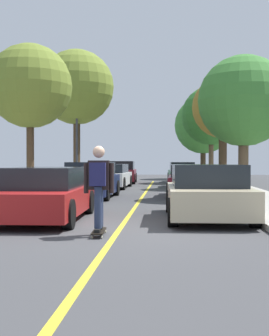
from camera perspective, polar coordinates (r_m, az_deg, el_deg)
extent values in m
plane|color=#424244|center=(9.42, -2.07, -7.92)|extent=(80.00, 80.00, 0.00)
cube|color=gold|center=(13.37, -0.21, -5.30)|extent=(0.12, 39.20, 0.01)
cube|color=maroon|center=(11.31, -11.26, -4.01)|extent=(1.98, 4.35, 0.60)
cube|color=black|center=(11.43, -11.09, -1.18)|extent=(1.72, 2.69, 0.50)
cylinder|color=black|center=(9.73, -8.28, -5.74)|extent=(0.24, 0.65, 0.64)
cylinder|color=black|center=(12.58, -5.75, -4.25)|extent=(0.24, 0.65, 0.64)
cylinder|color=black|center=(12.95, -13.49, -4.12)|extent=(0.24, 0.65, 0.64)
cube|color=navy|center=(17.89, -5.51, -2.05)|extent=(1.87, 4.10, 0.71)
cube|color=black|center=(18.01, -5.43, -0.09)|extent=(1.62, 2.47, 0.52)
cylinder|color=black|center=(16.45, -3.58, -3.04)|extent=(0.24, 0.65, 0.64)
cylinder|color=black|center=(16.80, -9.16, -2.97)|extent=(0.24, 0.65, 0.64)
cylinder|color=black|center=(19.08, -2.31, -2.51)|extent=(0.24, 0.65, 0.64)
cylinder|color=black|center=(19.38, -7.15, -2.46)|extent=(0.24, 0.65, 0.64)
cube|color=white|center=(24.43, -2.92, -1.35)|extent=(1.86, 4.58, 0.65)
cube|color=black|center=(24.40, -2.92, -0.05)|extent=(1.60, 2.75, 0.46)
cylinder|color=black|center=(22.77, -1.48, -1.97)|extent=(0.24, 0.65, 0.64)
cylinder|color=black|center=(23.03, -5.49, -1.94)|extent=(0.24, 0.65, 0.64)
cylinder|color=black|center=(25.89, -0.62, -1.63)|extent=(0.24, 0.65, 0.64)
cylinder|color=black|center=(26.12, -4.17, -1.61)|extent=(0.24, 0.65, 0.64)
cube|color=maroon|center=(29.98, -1.61, -0.88)|extent=(1.93, 4.23, 0.71)
cube|color=black|center=(30.08, -1.59, 0.34)|extent=(1.66, 2.47, 0.56)
cylinder|color=black|center=(28.56, -0.12, -1.40)|extent=(0.24, 0.65, 0.64)
cylinder|color=black|center=(28.67, -3.44, -1.39)|extent=(0.24, 0.65, 0.64)
cylinder|color=black|center=(31.33, 0.07, -1.20)|extent=(0.24, 0.65, 0.64)
cylinder|color=black|center=(31.43, -2.96, -1.20)|extent=(0.24, 0.65, 0.64)
cube|color=#BCAD89|center=(11.45, 9.06, -3.85)|extent=(1.95, 4.24, 0.64)
cube|color=black|center=(11.41, 9.08, -0.92)|extent=(1.70, 2.44, 0.54)
cylinder|color=black|center=(12.81, 4.47, -4.15)|extent=(0.23, 0.64, 0.64)
cylinder|color=black|center=(12.97, 12.34, -4.11)|extent=(0.23, 0.64, 0.64)
cylinder|color=black|center=(10.02, 4.80, -5.55)|extent=(0.23, 0.64, 0.64)
cylinder|color=black|center=(10.22, 14.83, -5.44)|extent=(0.23, 0.64, 0.64)
cube|color=maroon|center=(18.50, 7.18, -2.04)|extent=(1.95, 4.14, 0.66)
cube|color=black|center=(18.37, 7.19, -0.33)|extent=(1.69, 2.41, 0.45)
cylinder|color=black|center=(19.85, 4.54, -2.38)|extent=(0.23, 0.64, 0.64)
cylinder|color=black|center=(19.90, 9.56, -2.38)|extent=(0.23, 0.64, 0.64)
cylinder|color=black|center=(17.15, 4.41, -2.89)|extent=(0.23, 0.64, 0.64)
cylinder|color=black|center=(17.21, 10.21, -2.89)|extent=(0.23, 0.64, 0.64)
cube|color=#1E5B33|center=(25.15, 6.37, -1.31)|extent=(1.83, 4.02, 0.63)
cube|color=black|center=(25.20, 6.36, -0.07)|extent=(1.60, 2.68, 0.46)
cylinder|color=black|center=(26.42, 4.42, -1.58)|extent=(0.23, 0.64, 0.64)
cylinder|color=black|center=(26.50, 8.03, -1.58)|extent=(0.23, 0.64, 0.64)
cylinder|color=black|center=(23.83, 4.52, -1.84)|extent=(0.23, 0.64, 0.64)
cylinder|color=black|center=(23.92, 8.52, -1.84)|extent=(0.23, 0.64, 0.64)
cube|color=#1E5B33|center=(31.13, 5.94, -0.88)|extent=(1.86, 4.65, 0.64)
cube|color=black|center=(31.04, 5.95, 0.22)|extent=(1.60, 2.85, 0.56)
cylinder|color=black|center=(32.70, 4.36, -1.12)|extent=(0.24, 0.65, 0.64)
cylinder|color=black|center=(32.79, 7.19, -1.12)|extent=(0.24, 0.65, 0.64)
cylinder|color=black|center=(29.49, 4.54, -1.33)|extent=(0.24, 0.65, 0.64)
cylinder|color=black|center=(29.59, 7.68, -1.33)|extent=(0.24, 0.65, 0.64)
cylinder|color=#4C3823|center=(16.79, -12.92, 1.60)|extent=(0.27, 0.27, 3.05)
sphere|color=olive|center=(17.00, -12.95, 9.98)|extent=(3.02, 3.02, 3.02)
cylinder|color=#4C3823|center=(24.97, -7.24, 2.61)|extent=(0.38, 0.38, 4.14)
sphere|color=olive|center=(25.29, -7.26, 10.02)|extent=(4.06, 4.06, 4.06)
cylinder|color=brown|center=(17.92, 13.48, 1.05)|extent=(0.39, 0.39, 2.73)
sphere|color=#3D7F33|center=(18.07, 13.50, 8.19)|extent=(3.49, 3.49, 3.49)
cylinder|color=#3D2D1E|center=(24.37, 10.99, 1.44)|extent=(0.43, 0.43, 3.12)
sphere|color=olive|center=(24.53, 11.01, 7.47)|extent=(3.23, 3.23, 3.23)
cylinder|color=brown|center=(30.69, 9.57, 1.29)|extent=(0.33, 0.33, 3.08)
sphere|color=#2D6B28|center=(30.84, 9.59, 6.50)|extent=(3.93, 3.93, 3.93)
cylinder|color=#3D2D1E|center=(37.47, 8.58, 1.10)|extent=(0.43, 0.43, 2.95)
sphere|color=#3D7F33|center=(37.59, 8.59, 5.33)|extent=(4.63, 4.63, 4.63)
cylinder|color=#38383D|center=(24.10, -7.24, 3.19)|extent=(0.12, 0.12, 4.57)
cube|color=#EAE5C6|center=(24.32, -7.25, 8.85)|extent=(0.36, 0.24, 0.20)
cube|color=black|center=(8.86, -4.49, -7.87)|extent=(0.26, 0.85, 0.02)
cylinder|color=beige|center=(9.22, -4.85, -7.93)|extent=(0.03, 0.06, 0.06)
cylinder|color=beige|center=(9.20, -3.67, -7.95)|extent=(0.03, 0.06, 0.06)
cylinder|color=beige|center=(8.55, -5.37, -8.63)|extent=(0.03, 0.06, 0.06)
cylinder|color=beige|center=(8.53, -4.09, -8.65)|extent=(0.03, 0.06, 0.06)
cube|color=#99999E|center=(9.20, -4.26, -7.70)|extent=(0.10, 0.04, 0.02)
cube|color=#99999E|center=(8.53, -4.73, -8.37)|extent=(0.10, 0.04, 0.02)
cube|color=black|center=(9.07, -4.34, -7.40)|extent=(0.11, 0.26, 0.06)
cube|color=black|center=(8.64, -4.65, -7.81)|extent=(0.11, 0.26, 0.06)
cylinder|color=#283351|center=(8.92, -4.41, -4.80)|extent=(0.16, 0.16, 0.79)
cylinder|color=#283351|center=(8.68, -4.58, -4.96)|extent=(0.16, 0.16, 0.79)
cube|color=black|center=(8.76, -4.50, -0.89)|extent=(0.41, 0.24, 0.56)
sphere|color=tan|center=(8.76, -4.50, 2.03)|extent=(0.23, 0.23, 0.23)
cylinder|color=black|center=(8.79, -6.08, -1.27)|extent=(0.09, 0.09, 0.58)
cylinder|color=black|center=(8.74, -2.90, -1.28)|extent=(0.09, 0.09, 0.58)
cube|color=#1E1E4C|center=(8.56, -4.64, -0.79)|extent=(0.31, 0.19, 0.44)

